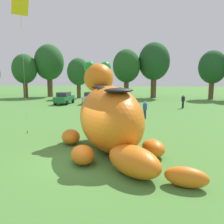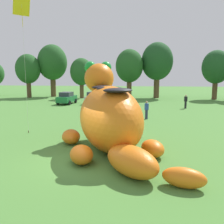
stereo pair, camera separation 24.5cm
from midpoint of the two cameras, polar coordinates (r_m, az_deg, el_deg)
name	(u,v)px [view 1 (the left image)]	position (r m, az deg, el deg)	size (l,w,h in m)	color
ground_plane	(81,161)	(11.93, -7.93, -11.48)	(160.00, 160.00, 0.00)	#4C8438
giant_inflatable_creature	(110,117)	(13.09, -0.97, -1.28)	(7.54, 8.63, 4.99)	orange
car_green	(64,98)	(35.09, -11.55, 3.28)	(2.12, 4.19, 1.72)	#1E7238
car_silver	(91,98)	(34.99, -5.16, 3.41)	(2.16, 4.21, 1.72)	#B7BABF
car_black	(120,99)	(33.59, 1.61, 3.22)	(2.01, 4.13, 1.72)	black
tree_left	(24,69)	(47.10, -20.29, 9.56)	(4.47, 4.47, 7.94)	brown
tree_mid_left	(49,63)	(47.78, -14.92, 11.30)	(5.56, 5.56, 9.86)	brown
tree_centre_left	(78,72)	(43.57, -8.17, 9.42)	(4.02, 4.02, 7.13)	brown
tree_centre	(126,66)	(43.26, 3.30, 10.83)	(4.88, 4.88, 8.67)	brown
tree_centre_right	(154,62)	(44.59, 9.85, 11.73)	(5.60, 5.60, 9.94)	brown
tree_mid_right	(213,67)	(44.65, 22.72, 9.79)	(4.67, 4.67, 8.29)	brown
spectator_near_inflatable	(183,101)	(31.23, 16.37, 2.43)	(0.38, 0.26, 1.71)	black
spectator_mid_field	(145,110)	(22.76, 7.54, 0.47)	(0.38, 0.26, 1.71)	#2D334C
tethered_flying_kite	(20,6)	(18.40, -21.42, 22.55)	(1.13, 1.13, 9.55)	brown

